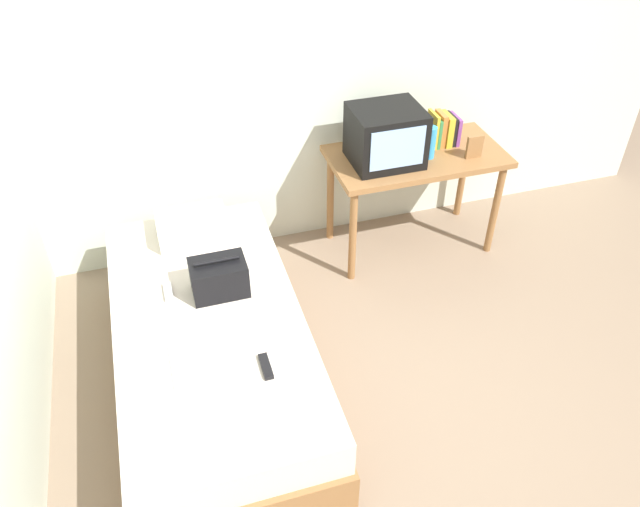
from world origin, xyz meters
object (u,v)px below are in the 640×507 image
Objects in this scene: desk at (416,166)px; picture_frame at (474,147)px; bed at (213,349)px; book_row at (443,129)px; handbag at (219,277)px; remote_silver at (168,292)px; remote_dark at (266,366)px; tv at (386,136)px; pillow at (192,226)px; magazine at (193,362)px; water_bottle at (430,142)px.

desk is 0.40m from picture_frame.
book_row is (1.77, 0.94, 0.60)m from bed.
handbag is 2.08× the size of remote_silver.
desk is at bearing 44.07° from remote_dark.
remote_dark is at bearing -59.90° from remote_silver.
remote_silver is (-1.48, -0.60, -0.41)m from tv.
pillow reaches higher than remote_dark.
book_row is 2.28m from magazine.
remote_dark is (-1.34, -1.29, -0.14)m from desk.
water_bottle reaches higher than desk.
handbag is 0.53m from magazine.
magazine is (-2.00, -1.01, -0.32)m from picture_frame.
desk is at bearing 5.11° from pillow.
handbag is (-1.21, -0.67, -0.32)m from tv.
desk is 2.77× the size of pillow.
book_row reaches higher than remote_dark.
magazine is at bearing -146.61° from book_row.
tv is (-0.24, -0.02, 0.28)m from desk.
picture_frame is at bearing -12.62° from tv.
desk reaches higher than bed.
remote_silver is (-0.06, 0.54, 0.01)m from magazine.
water_bottle is 1.89m from remote_silver.
book_row is 1.50× the size of remote_dark.
tv is 0.48m from book_row.
desk is 1.53m from pillow.
water_bottle is at bearing 22.74° from handbag.
water_bottle is 1.37× the size of remote_dark.
pillow is (0.03, 0.72, 0.32)m from bed.
bed is 8.56× the size of book_row.
book_row reaches higher than water_bottle.
handbag reaches higher than magazine.
remote_dark is at bearing -138.46° from book_row.
water_bottle is at bearing -7.42° from tv.
water_bottle reaches higher than magazine.
picture_frame reaches higher than pillow.
water_bottle reaches higher than picture_frame.
tv reaches higher than magazine.
picture_frame is (0.28, -0.09, -0.03)m from water_bottle.
handbag is at bearing -157.26° from water_bottle.
picture_frame is at bearing 20.66° from bed.
tv is 1.65m from remote_silver.
tv is 1.42m from handbag.
book_row reaches higher than pillow.
book_row is at bearing 7.15° from pillow.
tv reaches higher than water_bottle.
tv reaches higher than handbag.
handbag is (-1.45, -0.69, -0.05)m from desk.
remote_dark is (-1.67, -1.14, -0.31)m from picture_frame.
bed is 9.33× the size of water_bottle.
handbag is at bearing -155.17° from book_row.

